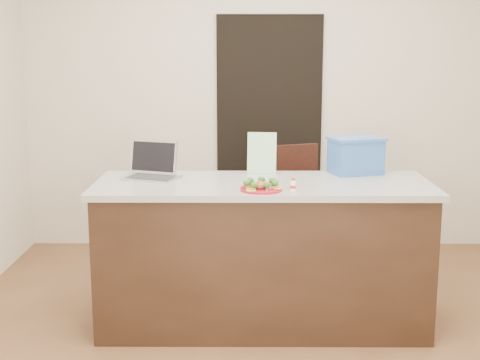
{
  "coord_description": "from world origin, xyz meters",
  "views": [
    {
      "loc": [
        -0.12,
        -3.75,
        1.74
      ],
      "look_at": [
        -0.14,
        0.2,
        0.94
      ],
      "focal_mm": 50.0,
      "sensor_mm": 36.0,
      "label": 1
    }
  ],
  "objects_px": {
    "yogurt_bottle": "(293,186)",
    "chair": "(289,208)",
    "laptop": "(152,168)",
    "blue_box": "(356,155)",
    "island": "(263,254)",
    "plate": "(261,189)",
    "napkin": "(259,189)"
  },
  "relations": [
    {
      "from": "laptop",
      "to": "chair",
      "type": "height_order",
      "value": "laptop"
    },
    {
      "from": "yogurt_bottle",
      "to": "chair",
      "type": "height_order",
      "value": "chair"
    },
    {
      "from": "laptop",
      "to": "chair",
      "type": "xyz_separation_m",
      "value": [
        0.91,
        0.53,
        -0.39
      ]
    },
    {
      "from": "napkin",
      "to": "chair",
      "type": "distance_m",
      "value": 0.98
    },
    {
      "from": "laptop",
      "to": "blue_box",
      "type": "xyz_separation_m",
      "value": [
        1.31,
        0.14,
        0.06
      ]
    },
    {
      "from": "napkin",
      "to": "blue_box",
      "type": "xyz_separation_m",
      "value": [
        0.64,
        0.5,
        0.12
      ]
    },
    {
      "from": "plate",
      "to": "napkin",
      "type": "height_order",
      "value": "plate"
    },
    {
      "from": "island",
      "to": "laptop",
      "type": "relative_size",
      "value": 5.39
    },
    {
      "from": "blue_box",
      "to": "chair",
      "type": "height_order",
      "value": "blue_box"
    },
    {
      "from": "yogurt_bottle",
      "to": "laptop",
      "type": "relative_size",
      "value": 0.18
    },
    {
      "from": "plate",
      "to": "laptop",
      "type": "height_order",
      "value": "laptop"
    },
    {
      "from": "plate",
      "to": "island",
      "type": "bearing_deg",
      "value": 85.61
    },
    {
      "from": "island",
      "to": "plate",
      "type": "relative_size",
      "value": 8.45
    },
    {
      "from": "napkin",
      "to": "blue_box",
      "type": "distance_m",
      "value": 0.82
    },
    {
      "from": "yogurt_bottle",
      "to": "blue_box",
      "type": "xyz_separation_m",
      "value": [
        0.44,
        0.53,
        0.09
      ]
    },
    {
      "from": "island",
      "to": "napkin",
      "type": "xyz_separation_m",
      "value": [
        -0.03,
        -0.21,
        0.46
      ]
    },
    {
      "from": "island",
      "to": "laptop",
      "type": "xyz_separation_m",
      "value": [
        -0.7,
        0.15,
        0.52
      ]
    },
    {
      "from": "island",
      "to": "blue_box",
      "type": "xyz_separation_m",
      "value": [
        0.61,
        0.29,
        0.58
      ]
    },
    {
      "from": "yogurt_bottle",
      "to": "laptop",
      "type": "distance_m",
      "value": 0.95
    },
    {
      "from": "napkin",
      "to": "laptop",
      "type": "distance_m",
      "value": 0.76
    },
    {
      "from": "island",
      "to": "plate",
      "type": "distance_m",
      "value": 0.52
    },
    {
      "from": "yogurt_bottle",
      "to": "laptop",
      "type": "xyz_separation_m",
      "value": [
        -0.86,
        0.39,
        0.03
      ]
    },
    {
      "from": "plate",
      "to": "blue_box",
      "type": "relative_size",
      "value": 0.63
    },
    {
      "from": "yogurt_bottle",
      "to": "blue_box",
      "type": "bearing_deg",
      "value": 50.04
    },
    {
      "from": "blue_box",
      "to": "island",
      "type": "bearing_deg",
      "value": -172.05
    },
    {
      "from": "napkin",
      "to": "island",
      "type": "bearing_deg",
      "value": 82.25
    },
    {
      "from": "plate",
      "to": "yogurt_bottle",
      "type": "distance_m",
      "value": 0.19
    },
    {
      "from": "island",
      "to": "plate",
      "type": "xyz_separation_m",
      "value": [
        -0.02,
        -0.24,
        0.47
      ]
    },
    {
      "from": "yogurt_bottle",
      "to": "chair",
      "type": "xyz_separation_m",
      "value": [
        0.04,
        0.92,
        -0.36
      ]
    },
    {
      "from": "napkin",
      "to": "yogurt_bottle",
      "type": "distance_m",
      "value": 0.2
    },
    {
      "from": "plate",
      "to": "blue_box",
      "type": "xyz_separation_m",
      "value": [
        0.63,
        0.53,
        0.11
      ]
    },
    {
      "from": "island",
      "to": "plate",
      "type": "bearing_deg",
      "value": -94.39
    }
  ]
}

